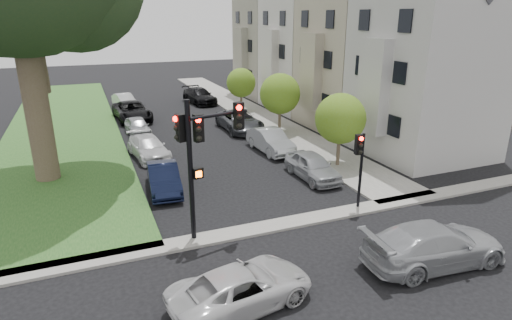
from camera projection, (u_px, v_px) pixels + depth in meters
name	position (u px, v px, depth m)	size (l,w,h in m)	color
ground	(305.00, 248.00, 16.46)	(140.00, 140.00, 0.00)	black
grass_strip	(63.00, 126.00, 34.28)	(8.00, 44.00, 0.12)	#23551F
sidewalk_right	(247.00, 110.00, 39.89)	(3.50, 44.00, 0.12)	gray
sidewalk_cross	(282.00, 224.00, 18.20)	(60.00, 1.00, 0.12)	gray
house_a	(429.00, 42.00, 25.66)	(7.70, 7.55, 15.97)	#BCBCBB
house_b	(356.00, 36.00, 32.23)	(7.70, 7.55, 15.97)	gray
house_c	(308.00, 33.00, 38.81)	(7.70, 7.55, 15.97)	#B8B0A4
house_d	(274.00, 30.00, 45.39)	(7.70, 7.55, 15.97)	#B1ACA4
small_tree_a	(340.00, 119.00, 24.31)	(2.90, 2.90, 4.35)	#4D4025
small_tree_b	(280.00, 94.00, 31.37)	(2.99, 2.99, 4.49)	#4D4025
small_tree_c	(241.00, 83.00, 38.76)	(2.64, 2.64, 3.95)	#4D4025
traffic_signal_main	(201.00, 145.00, 15.97)	(2.77, 0.80, 5.65)	black
traffic_signal_secondary	(360.00, 158.00, 18.93)	(0.47, 0.38, 3.60)	black
car_cross_near	(242.00, 287.00, 13.04)	(2.11, 4.57, 1.27)	silver
car_cross_far	(434.00, 245.00, 15.19)	(2.16, 5.32, 1.54)	#999BA0
car_parked_0	(313.00, 166.00, 23.21)	(1.68, 4.17, 1.42)	#999BA0
car_parked_1	(270.00, 141.00, 27.76)	(1.56, 4.48, 1.48)	#999BA0
car_parked_2	(240.00, 121.00, 32.85)	(2.49, 5.41, 1.50)	#3F4247
car_parked_4	(199.00, 96.00, 42.86)	(2.13, 5.23, 1.52)	black
car_parked_5	(164.00, 178.00, 21.55)	(1.47, 4.21, 1.39)	black
car_parked_6	(148.00, 147.00, 26.61)	(1.86, 4.59, 1.33)	silver
car_parked_7	(138.00, 126.00, 31.70)	(1.53, 3.81, 1.30)	#999BA0
car_parked_8	(132.00, 111.00, 36.02)	(2.60, 5.64, 1.57)	black
car_parked_9	(125.00, 101.00, 40.91)	(1.40, 4.01, 1.32)	silver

